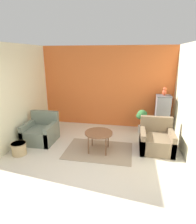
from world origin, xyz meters
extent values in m
plane|color=beige|center=(0.00, 0.00, 0.00)|extent=(20.00, 20.00, 0.00)
cube|color=orange|center=(0.00, 3.23, 1.39)|extent=(4.63, 0.06, 2.77)
cube|color=beige|center=(-2.28, 1.60, 1.39)|extent=(0.06, 3.20, 2.77)
cube|color=beige|center=(2.28, 1.60, 1.39)|extent=(0.06, 3.20, 2.77)
cube|color=gray|center=(0.09, 1.22, 0.01)|extent=(1.76, 1.23, 0.01)
cylinder|color=brown|center=(0.09, 1.22, 0.52)|extent=(0.73, 0.73, 0.04)
cylinder|color=brown|center=(-0.14, 0.99, 0.25)|extent=(0.04, 0.04, 0.50)
cylinder|color=brown|center=(0.31, 0.99, 0.25)|extent=(0.04, 0.04, 0.50)
cylinder|color=brown|center=(-0.14, 1.44, 0.25)|extent=(0.04, 0.04, 0.50)
cylinder|color=brown|center=(0.31, 1.44, 0.25)|extent=(0.04, 0.04, 0.50)
cube|color=slate|center=(-1.70, 1.46, 0.21)|extent=(0.85, 0.86, 0.42)
cube|color=slate|center=(-1.70, 1.82, 0.63)|extent=(0.85, 0.14, 0.43)
cube|color=slate|center=(-2.07, 1.46, 0.28)|extent=(0.12, 0.86, 0.57)
cube|color=slate|center=(-1.33, 1.46, 0.28)|extent=(0.12, 0.86, 0.57)
cube|color=#7A664C|center=(1.60, 1.52, 0.21)|extent=(0.85, 0.86, 0.42)
cube|color=#7A664C|center=(1.60, 1.88, 0.63)|extent=(0.85, 0.14, 0.43)
cube|color=#7A664C|center=(1.23, 1.52, 0.28)|extent=(0.12, 0.86, 0.57)
cube|color=#7A664C|center=(1.96, 1.52, 0.28)|extent=(0.12, 0.86, 0.57)
cube|color=#555559|center=(1.87, 2.77, 0.04)|extent=(0.57, 0.57, 0.08)
cube|color=gray|center=(1.87, 2.77, 0.66)|extent=(0.42, 0.42, 1.15)
cube|color=#555559|center=(1.87, 2.77, 1.25)|extent=(0.44, 0.44, 0.03)
ellipsoid|color=#D14C2D|center=(1.87, 2.77, 1.36)|extent=(0.12, 0.15, 0.19)
sphere|color=#D14C2D|center=(1.87, 2.75, 1.47)|extent=(0.10, 0.10, 0.10)
cone|color=gold|center=(1.87, 2.70, 1.46)|extent=(0.05, 0.05, 0.05)
cone|color=#D14C2D|center=(1.87, 2.84, 1.34)|extent=(0.06, 0.13, 0.17)
cylinder|color=beige|center=(1.25, 2.72, 0.12)|extent=(0.22, 0.22, 0.23)
cylinder|color=brown|center=(1.25, 2.72, 0.37)|extent=(0.03, 0.03, 0.26)
sphere|color=#337038|center=(1.25, 2.72, 0.61)|extent=(0.33, 0.33, 0.33)
sphere|color=#337038|center=(1.16, 2.75, 0.55)|extent=(0.20, 0.20, 0.20)
sphere|color=#337038|center=(1.33, 2.70, 0.57)|extent=(0.18, 0.18, 0.18)
cylinder|color=tan|center=(-1.89, 0.65, 0.16)|extent=(0.36, 0.36, 0.32)
cylinder|color=#957E57|center=(-1.89, 0.65, 0.31)|extent=(0.38, 0.38, 0.02)
camera|label=1|loc=(0.91, -3.21, 2.47)|focal=30.00mm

